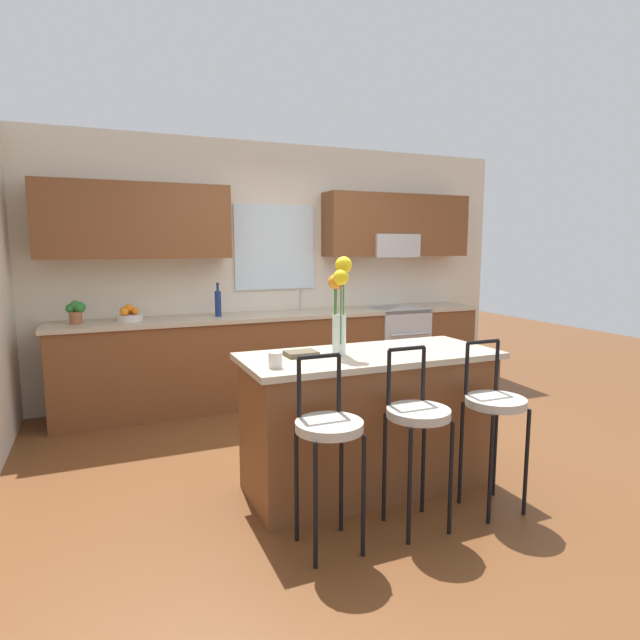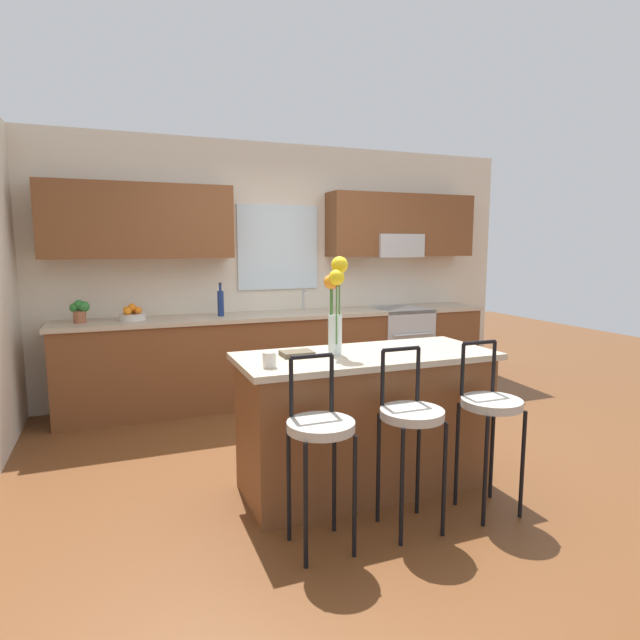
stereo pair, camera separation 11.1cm
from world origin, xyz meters
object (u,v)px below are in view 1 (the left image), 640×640
Objects in this scene: bar_stool_middle at (417,421)px; flower_vase at (339,297)px; kitchen_island at (369,420)px; bar_stool_far at (494,409)px; oven_range at (395,347)px; mug_ceramic at (275,360)px; bottle_olive_oil at (218,303)px; bar_stool_near at (329,435)px; cookbook at (301,354)px; potted_plant_small at (76,311)px; fruit_bowl_oranges at (129,315)px.

bar_stool_middle is 1.65× the size of flower_vase.
bar_stool_far is (0.55, -0.57, 0.17)m from kitchen_island.
oven_range and kitchen_island have the same top height.
mug_ceramic is 0.27× the size of bottle_olive_oil.
oven_range is 0.54× the size of kitchen_island.
flower_vase is (0.34, 0.60, 0.66)m from bar_stool_near.
bottle_olive_oil reaches higher than oven_range.
cookbook is 0.60× the size of bottle_olive_oil.
mug_ceramic is at bearing 149.43° from bar_stool_middle.
kitchen_island is 2.90m from potted_plant_small.
bar_stool_middle is 0.55m from bar_stool_far.
kitchen_island is 2.63m from fruit_bowl_oranges.
bar_stool_near and bar_stool_middle have the same top height.
bar_stool_far is 4.34× the size of fruit_bowl_oranges.
cookbook is at bearing -56.90° from potted_plant_small.
kitchen_island is 0.81m from bar_stool_near.
fruit_bowl_oranges reaches higher than kitchen_island.
bar_stool_far is at bearing -109.07° from oven_range.
fruit_bowl_oranges is 0.84m from bottle_olive_oil.
mug_ceramic is at bearing -133.53° from oven_range.
bar_stool_near is at bearing 180.00° from bar_stool_far.
oven_range is 10.22× the size of mug_ceramic.
potted_plant_small is at bearing -179.96° from bottle_olive_oil.
kitchen_island is at bearing -6.31° from flower_vase.
bar_stool_near is 2.78m from bottle_olive_oil.
bar_stool_far is (-0.94, -2.73, 0.18)m from oven_range.
bar_stool_near is 0.95m from flower_vase.
fruit_bowl_oranges reaches higher than bar_stool_far.
bar_stool_far is at bearing -46.23° from kitchen_island.
bottle_olive_oil reaches higher than potted_plant_small.
bar_stool_middle is at bearing 0.00° from bar_stool_near.
cookbook is 2.30m from fruit_bowl_oranges.
bar_stool_middle reaches higher than mug_ceramic.
flower_vase reaches higher than mug_ceramic.
bar_stool_far is (0.55, 0.00, 0.00)m from bar_stool_middle.
fruit_bowl_oranges reaches higher than oven_range.
cookbook is at bearing -66.34° from fruit_bowl_oranges.
cookbook is (-1.95, -2.07, 0.48)m from oven_range.
oven_range is at bearing 53.16° from bar_stool_near.
bar_stool_middle is 3.10× the size of bottle_olive_oil.
fruit_bowl_oranges is (-1.16, 2.16, -0.32)m from flower_vase.
bar_stool_far is at bearing 0.00° from bar_stool_near.
kitchen_island is 0.60m from bar_stool_middle.
potted_plant_small reaches higher than bar_stool_far.
bar_stool_near is (-2.04, -2.73, 0.18)m from oven_range.
bar_stool_middle is 5.21× the size of cookbook.
cookbook is at bearing -133.19° from oven_range.
bar_stool_near is at bearing -133.77° from kitchen_island.
mug_ceramic is 2.43m from fruit_bowl_oranges.
flower_vase is 7.02× the size of mug_ceramic.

